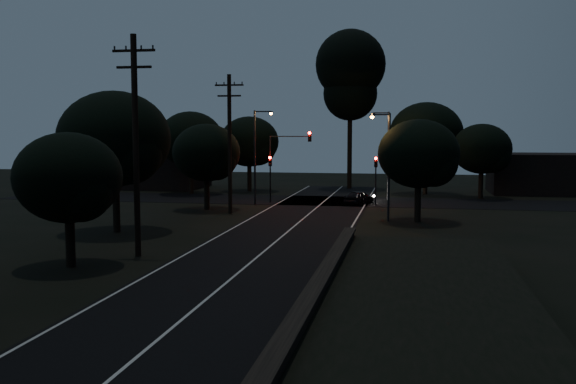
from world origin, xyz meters
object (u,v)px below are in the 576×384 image
(utility_pole_mid, at_px, (136,142))
(signal_mast, at_px, (289,153))
(streetlight_a, at_px, (257,150))
(streetlight_c, at_px, (387,159))
(utility_pole_far, at_px, (230,141))
(tall_pine, at_px, (350,74))
(streetlight_b, at_px, (386,149))
(signal_left, at_px, (270,170))
(signal_right, at_px, (376,171))
(car, at_px, (359,197))

(utility_pole_mid, height_order, signal_mast, utility_pole_mid)
(streetlight_a, xyz_separation_m, streetlight_c, (11.14, -8.00, -0.29))
(signal_mast, bearing_deg, utility_pole_far, -111.11)
(tall_pine, distance_m, streetlight_a, 19.71)
(signal_mast, relative_size, streetlight_a, 0.78)
(streetlight_b, relative_size, streetlight_c, 1.07)
(utility_pole_far, height_order, tall_pine, tall_pine)
(utility_pole_far, xyz_separation_m, streetlight_b, (11.31, 12.00, -0.85))
(tall_pine, bearing_deg, signal_left, -110.46)
(signal_left, relative_size, signal_right, 1.00)
(utility_pole_far, bearing_deg, tall_pine, 73.07)
(utility_pole_mid, bearing_deg, signal_right, 67.01)
(signal_left, relative_size, signal_mast, 0.66)
(utility_pole_mid, bearing_deg, car, 69.74)
(signal_right, height_order, signal_mast, signal_mast)
(utility_pole_far, distance_m, streetlight_b, 16.51)
(utility_pole_mid, xyz_separation_m, signal_right, (10.60, 24.99, -2.90))
(signal_mast, bearing_deg, signal_left, -179.87)
(car, bearing_deg, tall_pine, -58.94)
(streetlight_c, bearing_deg, utility_pole_mid, -128.26)
(utility_pole_far, height_order, streetlight_c, utility_pole_far)
(streetlight_c, xyz_separation_m, car, (-2.63, 9.92, -3.75))
(utility_pole_mid, height_order, streetlight_a, utility_pole_mid)
(utility_pole_mid, relative_size, streetlight_c, 1.47)
(signal_mast, distance_m, streetlight_b, 9.15)
(signal_right, bearing_deg, car, -177.43)
(streetlight_c, bearing_deg, signal_right, 97.02)
(signal_right, bearing_deg, utility_pole_mid, -112.99)
(utility_pole_mid, height_order, tall_pine, tall_pine)
(signal_left, bearing_deg, streetlight_a, -109.59)
(signal_left, distance_m, streetlight_a, 2.77)
(tall_pine, height_order, streetlight_a, tall_pine)
(signal_mast, bearing_deg, tall_pine, 75.38)
(streetlight_b, distance_m, streetlight_c, 14.01)
(signal_right, xyz_separation_m, signal_mast, (-7.51, 0.00, 1.50))
(tall_pine, bearing_deg, utility_pole_far, -106.93)
(signal_right, distance_m, streetlight_b, 4.45)
(utility_pole_mid, height_order, streetlight_c, utility_pole_mid)
(signal_left, xyz_separation_m, car, (7.80, -0.06, -2.24))
(tall_pine, height_order, signal_left, tall_pine)
(streetlight_c, relative_size, car, 2.14)
(streetlight_a, distance_m, streetlight_b, 12.19)
(streetlight_a, bearing_deg, streetlight_b, 29.48)
(tall_pine, distance_m, signal_right, 18.14)
(tall_pine, bearing_deg, utility_pole_mid, -99.93)
(signal_mast, relative_size, car, 1.78)
(utility_pole_mid, xyz_separation_m, tall_pine, (7.00, 40.00, 6.63))
(tall_pine, height_order, signal_right, tall_pine)
(signal_mast, xyz_separation_m, car, (6.11, -0.07, -3.74))
(utility_pole_mid, height_order, signal_right, utility_pole_mid)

